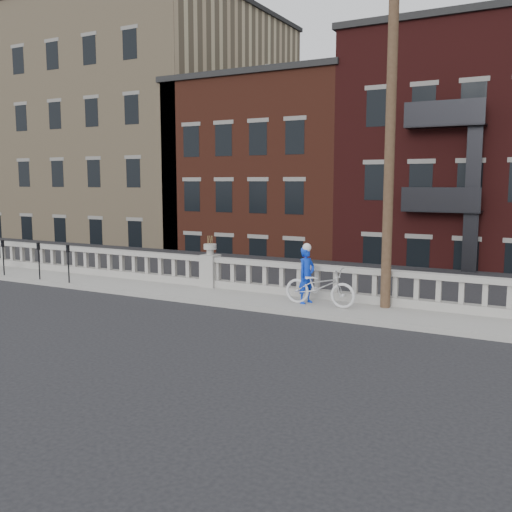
{
  "coord_description": "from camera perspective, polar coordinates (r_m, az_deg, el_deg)",
  "views": [
    {
      "loc": [
        10.6,
        -12.26,
        3.73
      ],
      "look_at": [
        2.2,
        3.2,
        1.43
      ],
      "focal_mm": 40.0,
      "sensor_mm": 36.0,
      "label": 1
    }
  ],
  "objects": [
    {
      "name": "utility_pole",
      "position": [
        16.53,
        13.29,
        12.48
      ],
      "size": [
        1.6,
        0.28,
        10.0
      ],
      "color": "#422D1E",
      "rests_on": "sidewalk"
    },
    {
      "name": "sidewalk",
      "position": [
        18.94,
        -6.15,
        -3.72
      ],
      "size": [
        32.0,
        2.2,
        0.15
      ],
      "primitive_type": "cube",
      "color": "gray",
      "rests_on": "ground"
    },
    {
      "name": "lower_level",
      "position": [
        36.72,
        12.72,
        5.55
      ],
      "size": [
        80.0,
        44.0,
        20.8
      ],
      "color": "#605E59",
      "rests_on": "ground"
    },
    {
      "name": "parking_meter_c",
      "position": [
        21.29,
        -18.27,
        -0.31
      ],
      "size": [
        0.1,
        0.09,
        1.36
      ],
      "color": "black",
      "rests_on": "sidewalk"
    },
    {
      "name": "parking_meter_b",
      "position": [
        22.4,
        -20.9,
        -0.06
      ],
      "size": [
        0.1,
        0.09,
        1.36
      ],
      "color": "black",
      "rests_on": "sidewalk"
    },
    {
      "name": "planter_pedestal",
      "position": [
        19.58,
        -4.6,
        -1.09
      ],
      "size": [
        0.55,
        0.55,
        1.76
      ],
      "color": "gray",
      "rests_on": "sidewalk"
    },
    {
      "name": "ground",
      "position": [
        16.63,
        -12.06,
        -5.68
      ],
      "size": [
        120.0,
        120.0,
        0.0
      ],
      "primitive_type": "plane",
      "color": "black",
      "rests_on": "ground"
    },
    {
      "name": "parking_meter_a",
      "position": [
        23.92,
        -23.97,
        0.24
      ],
      "size": [
        0.1,
        0.09,
        1.36
      ],
      "color": "black",
      "rests_on": "sidewalk"
    },
    {
      "name": "cyclist",
      "position": [
        16.91,
        5.08,
        -1.91
      ],
      "size": [
        0.57,
        0.71,
        1.68
      ],
      "primitive_type": "imported",
      "rotation": [
        0.0,
        0.0,
        1.26
      ],
      "color": "#0D35CC",
      "rests_on": "sidewalk"
    },
    {
      "name": "bicycle",
      "position": [
        16.64,
        6.41,
        -3.03
      ],
      "size": [
        2.16,
        0.77,
        1.13
      ],
      "primitive_type": "imported",
      "rotation": [
        0.0,
        0.0,
        1.56
      ],
      "color": "silver",
      "rests_on": "sidewalk"
    },
    {
      "name": "balustrade",
      "position": [
        19.61,
        -4.59,
        -1.64
      ],
      "size": [
        28.0,
        0.34,
        1.03
      ],
      "color": "gray",
      "rests_on": "sidewalk"
    }
  ]
}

